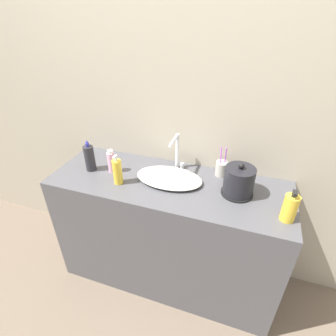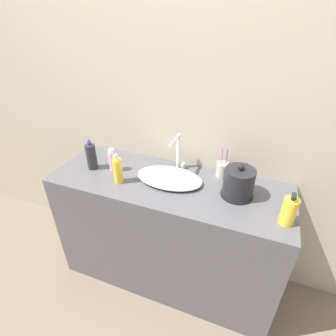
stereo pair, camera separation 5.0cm
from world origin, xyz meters
name	(u,v)px [view 2 (the right image)]	position (x,y,z in m)	size (l,w,h in m)	color
ground_plane	(155,301)	(0.00, 0.00, 0.00)	(12.00, 12.00, 0.00)	#6B5B4C
wall_back	(185,90)	(0.00, 0.52, 1.30)	(6.00, 0.04, 2.60)	#ADA38E
vanity_counter	(168,232)	(0.00, 0.25, 0.41)	(1.43, 0.50, 0.82)	#4C4C51
sink_basin	(169,178)	(0.00, 0.27, 0.85)	(0.40, 0.24, 0.04)	silver
faucet	(178,151)	(0.00, 0.41, 0.96)	(0.06, 0.16, 0.23)	silver
electric_kettle	(238,184)	(0.40, 0.27, 0.90)	(0.18, 0.18, 0.20)	black
toothbrush_cup	(223,169)	(0.28, 0.43, 0.87)	(0.07, 0.07, 0.19)	#B7B2A8
lotion_bottle	(118,171)	(-0.27, 0.15, 0.90)	(0.05, 0.05, 0.19)	gold
shampoo_bottle	(289,211)	(0.65, 0.14, 0.90)	(0.07, 0.07, 0.18)	gold
mouthwash_bottle	(91,156)	(-0.51, 0.23, 0.91)	(0.06, 0.06, 0.21)	#28282D
hand_cream_bottle	(113,160)	(-0.37, 0.25, 0.90)	(0.05, 0.05, 0.15)	#EAA8C6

